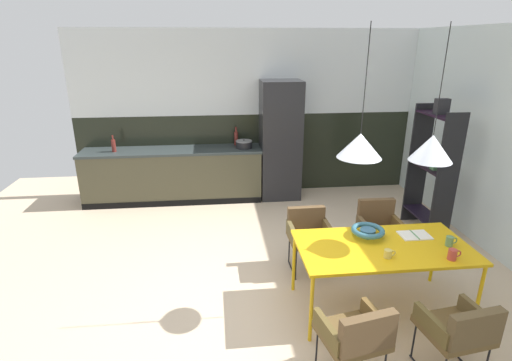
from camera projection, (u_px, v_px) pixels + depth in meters
ground_plane at (282, 307)px, 4.13m from camera, size 9.23×9.23×0.00m
back_wall_splashback_dark at (251, 153)px, 7.16m from camera, size 6.02×0.12×1.42m
back_wall_panel_upper at (250, 72)px, 6.69m from camera, size 6.02×0.12×1.42m
kitchen_counter at (174, 175)px, 6.77m from camera, size 3.01×0.63×0.91m
refrigerator_column at (280, 141)px, 6.77m from camera, size 0.68×0.60×2.03m
dining_table at (383, 249)px, 3.90m from camera, size 1.70×0.88×0.73m
armchair_far_side at (378, 224)px, 4.88m from camera, size 0.50×0.48×0.78m
armchair_near_window at (461, 328)px, 3.12m from camera, size 0.54×0.53×0.73m
armchair_by_stool at (308, 230)px, 4.71m from camera, size 0.50×0.48×0.74m
armchair_head_of_table at (357, 333)px, 3.04m from camera, size 0.56×0.55×0.76m
fruit_bowl at (368, 231)px, 4.05m from camera, size 0.34×0.34×0.09m
open_book at (415, 235)px, 4.08m from camera, size 0.31×0.22×0.02m
mug_wide_latte at (450, 241)px, 3.86m from camera, size 0.12×0.07×0.10m
mug_dark_espresso at (388, 254)px, 3.66m from camera, size 0.11×0.07×0.08m
mug_white_ceramic at (453, 254)px, 3.62m from camera, size 0.13×0.08×0.10m
cooking_pot at (244, 144)px, 6.70m from camera, size 0.28×0.28×0.15m
bottle_spice_small at (114, 145)px, 6.46m from camera, size 0.07×0.07×0.28m
bottle_vinegar_dark at (236, 138)px, 6.87m from camera, size 0.07×0.07×0.32m
open_shelf_unit at (433, 166)px, 5.45m from camera, size 0.30×0.80×1.92m
pendant_lamp_over_table_near at (360, 146)px, 3.50m from camera, size 0.40×0.40×1.14m
pendant_lamp_over_table_far at (432, 148)px, 3.58m from camera, size 0.39×0.39×1.19m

